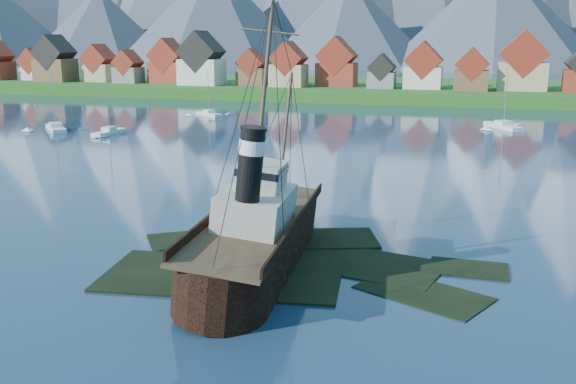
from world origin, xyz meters
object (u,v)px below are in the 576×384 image
(sailboat_b, at_px, (109,133))
(sailboat_c, at_px, (209,114))
(sailboat_a, at_px, (56,129))
(tugboat_wreck, at_px, (259,231))
(sailboat_e, at_px, (503,127))

(sailboat_b, height_order, sailboat_c, sailboat_b)
(sailboat_a, bearing_deg, tugboat_wreck, -88.26)
(sailboat_b, bearing_deg, sailboat_e, 26.39)
(tugboat_wreck, xyz_separation_m, sailboat_c, (-44.78, 92.88, -2.47))
(sailboat_a, xyz_separation_m, sailboat_b, (13.29, -2.10, 0.01))
(sailboat_b, relative_size, sailboat_e, 0.97)
(tugboat_wreck, xyz_separation_m, sailboat_a, (-63.89, 61.38, -2.45))
(tugboat_wreck, bearing_deg, sailboat_b, 125.30)
(tugboat_wreck, relative_size, sailboat_e, 2.14)
(tugboat_wreck, relative_size, sailboat_c, 2.40)
(sailboat_a, xyz_separation_m, sailboat_c, (19.11, 31.51, -0.02))
(sailboat_b, xyz_separation_m, sailboat_e, (71.64, 30.51, -0.01))
(sailboat_b, bearing_deg, sailboat_c, 83.50)
(sailboat_b, bearing_deg, sailboat_a, 174.37)
(sailboat_b, distance_m, sailboat_c, 34.10)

